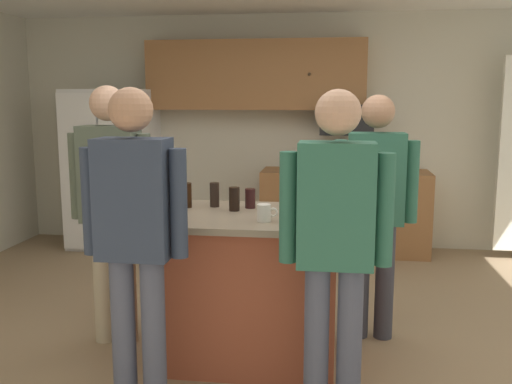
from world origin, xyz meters
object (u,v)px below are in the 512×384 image
object	(u,v)px
person_guest_right	(375,201)
glass_pilsner	(290,202)
mug_ceramic_white	(264,213)
microwave_over_range	(347,120)
glass_stout_tall	(250,198)
tumbler_amber	(215,195)
mug_blue_stoneware	(304,200)
kitchen_island	(250,286)
person_guest_by_door	(111,197)
glass_short_whisky	(234,199)
refrigerator	(113,169)
person_host_foreground	(135,228)
glass_dark_ale	(186,195)
person_guest_left	(335,235)

from	to	relation	value
person_guest_right	glass_pilsner	world-z (taller)	person_guest_right
mug_ceramic_white	microwave_over_range	bearing A→B (deg)	80.03
glass_stout_tall	tumbler_amber	size ratio (longest dim) A/B	0.80
mug_blue_stoneware	glass_stout_tall	size ratio (longest dim) A/B	1.03
kitchen_island	person_guest_by_door	distance (m)	1.11
glass_short_whisky	mug_blue_stoneware	bearing A→B (deg)	19.59
refrigerator	mug_ceramic_white	xyz separation A→B (m)	(2.08, -2.83, 0.13)
person_host_foreground	glass_dark_ale	distance (m)	0.83
person_guest_right	person_host_foreground	size ratio (longest dim) A/B	0.98
refrigerator	glass_dark_ale	bearing A→B (deg)	-58.48
glass_pilsner	glass_dark_ale	size ratio (longest dim) A/B	0.89
person_guest_left	mug_ceramic_white	distance (m)	0.62
microwave_over_range	refrigerator	bearing A→B (deg)	-177.40
tumbler_amber	mug_blue_stoneware	bearing A→B (deg)	3.48
glass_stout_tall	person_guest_right	bearing A→B (deg)	16.37
microwave_over_range	mug_blue_stoneware	size ratio (longest dim) A/B	4.16
microwave_over_range	person_guest_left	world-z (taller)	person_guest_left
glass_pilsner	tumbler_amber	size ratio (longest dim) A/B	0.90
person_guest_right	glass_dark_ale	bearing A→B (deg)	-15.81
refrigerator	mug_blue_stoneware	bearing A→B (deg)	-46.15
tumbler_amber	mug_ceramic_white	size ratio (longest dim) A/B	1.31
person_guest_left	person_host_foreground	bearing A→B (deg)	51.61
microwave_over_range	person_guest_left	bearing A→B (deg)	-91.70
refrigerator	mug_blue_stoneware	size ratio (longest dim) A/B	13.16
kitchen_island	glass_dark_ale	xyz separation A→B (m)	(-0.45, 0.15, 0.56)
microwave_over_range	mug_ceramic_white	world-z (taller)	microwave_over_range
person_guest_right	mug_blue_stoneware	size ratio (longest dim) A/B	12.66
microwave_over_range	person_guest_by_door	distance (m)	3.10
person_guest_left	microwave_over_range	bearing A→B (deg)	-40.97
person_guest_left	tumbler_amber	world-z (taller)	person_guest_left
person_guest_left	glass_stout_tall	distance (m)	1.02
person_guest_by_door	glass_short_whisky	distance (m)	0.85
person_host_foreground	glass_short_whisky	world-z (taller)	person_host_foreground
tumbler_amber	person_guest_right	bearing A→B (deg)	12.26
mug_blue_stoneware	glass_short_whisky	world-z (taller)	glass_short_whisky
kitchen_island	person_guest_left	world-z (taller)	person_guest_left
microwave_over_range	tumbler_amber	size ratio (longest dim) A/B	3.42
glass_stout_tall	glass_short_whisky	xyz separation A→B (m)	(-0.09, -0.11, 0.01)
kitchen_island	person_guest_right	xyz separation A→B (m)	(0.81, 0.44, 0.50)
glass_short_whisky	tumbler_amber	bearing A→B (deg)	142.49
glass_dark_ale	mug_blue_stoneware	bearing A→B (deg)	6.40
person_host_foreground	mug_ceramic_white	distance (m)	0.78
person_guest_right	refrigerator	bearing A→B (deg)	-66.85
person_guest_left	mug_ceramic_white	bearing A→B (deg)	3.38
glass_pilsner	glass_stout_tall	xyz separation A→B (m)	(-0.27, 0.16, -0.01)
person_guest_right	mug_blue_stoneware	xyz separation A→B (m)	(-0.48, -0.20, 0.03)
person_host_foreground	tumbler_amber	world-z (taller)	person_host_foreground
mug_ceramic_white	tumbler_amber	bearing A→B (deg)	133.42
glass_stout_tall	glass_dark_ale	xyz separation A→B (m)	(-0.42, -0.04, 0.02)
mug_ceramic_white	glass_dark_ale	world-z (taller)	glass_dark_ale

